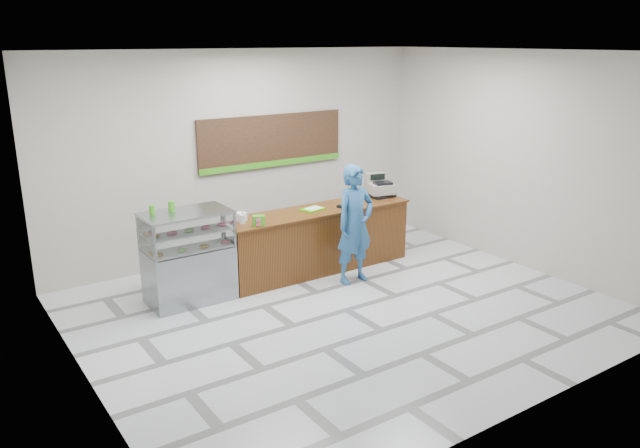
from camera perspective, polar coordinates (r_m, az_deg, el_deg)
floor at (r=8.83m, az=2.45°, el=-7.86°), size 7.00×7.00×0.00m
back_wall at (r=10.76m, az=-7.04°, el=6.29°), size 7.00×0.00×7.00m
ceiling at (r=8.04m, az=2.77°, el=15.48°), size 7.00×7.00×0.00m
sales_counter at (r=10.12m, az=-0.23°, el=-1.45°), size 3.26×0.76×1.03m
display_case at (r=9.09m, az=-11.94°, el=-2.92°), size 1.22×0.72×1.33m
menu_board at (r=10.96m, az=-4.40°, el=7.52°), size 2.80×0.06×0.90m
cash_register at (r=10.83m, az=5.45°, el=3.31°), size 0.51×0.53×0.39m
card_terminal at (r=10.06m, az=2.05°, el=1.60°), size 0.13×0.19×0.04m
serving_tray at (r=9.96m, az=-0.66°, el=1.39°), size 0.41×0.33×0.02m
napkin_box at (r=9.42m, az=-7.28°, el=0.68°), size 0.18×0.18×0.12m
straw_cup at (r=9.27m, az=-7.12°, el=0.44°), size 0.09×0.09×0.13m
promo_box at (r=9.13m, az=-5.63°, el=0.31°), size 0.20×0.16×0.15m
donut_decal at (r=10.19m, az=2.84°, el=1.68°), size 0.18×0.18×0.00m
green_cup_left at (r=8.89m, az=-15.10°, el=1.28°), size 0.08×0.08×0.13m
green_cup_right at (r=8.96m, az=-13.42°, el=1.59°), size 0.09×0.09×0.15m
customer at (r=9.55m, az=3.21°, el=-0.03°), size 0.69×0.47×1.85m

